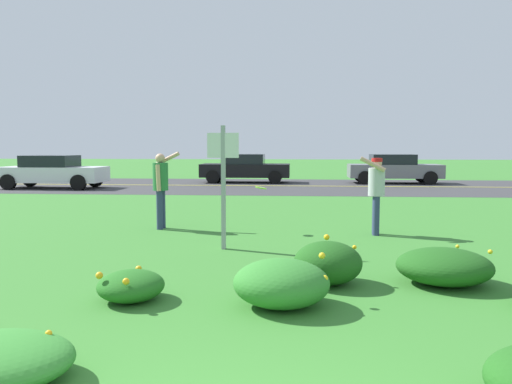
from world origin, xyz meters
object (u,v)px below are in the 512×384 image
person_thrower_green_shirt (161,184)px  car_gray_center_right (394,169)px  frisbee_lime (261,188)px  car_black_center_left (245,168)px  person_catcher_red_cap_gray_shirt (376,188)px  car_white_leftmost (52,172)px  sign_post_near_path (223,174)px

person_thrower_green_shirt → car_gray_center_right: (7.81, 14.73, -0.27)m
frisbee_lime → car_black_center_left: (-1.92, 14.99, -0.22)m
person_catcher_red_cap_gray_shirt → car_white_leftmost: person_catcher_red_cap_gray_shirt is taller
car_black_center_left → car_gray_center_right: size_ratio=1.00×
person_catcher_red_cap_gray_shirt → car_black_center_left: person_catcher_red_cap_gray_shirt is taller
person_thrower_green_shirt → car_gray_center_right: size_ratio=0.38×
sign_post_near_path → car_black_center_left: bearing=94.7°
person_catcher_red_cap_gray_shirt → car_gray_center_right: size_ratio=0.36×
person_catcher_red_cap_gray_shirt → car_black_center_left: size_ratio=0.36×
frisbee_lime → car_black_center_left: car_black_center_left is taller
sign_post_near_path → car_gray_center_right: 17.92m
car_white_leftmost → car_black_center_left: size_ratio=1.00×
frisbee_lime → car_gray_center_right: car_gray_center_right is taller
car_gray_center_right → sign_post_near_path: bearing=-109.9°
sign_post_near_path → frisbee_lime: size_ratio=9.03×
sign_post_near_path → car_white_leftmost: size_ratio=0.49×
person_catcher_red_cap_gray_shirt → car_black_center_left: bearing=106.0°
person_catcher_red_cap_gray_shirt → frisbee_lime: bearing=177.3°
person_thrower_green_shirt → car_gray_center_right: 16.67m
sign_post_near_path → person_catcher_red_cap_gray_shirt: bearing=30.5°
car_white_leftmost → car_black_center_left: (8.08, 4.31, 0.00)m
person_thrower_green_shirt → frisbee_lime: person_thrower_green_shirt is taller
car_black_center_left → sign_post_near_path: bearing=-85.3°
person_thrower_green_shirt → car_black_center_left: size_ratio=0.38×
car_black_center_left → car_gray_center_right: (7.47, 0.00, 0.00)m
frisbee_lime → car_black_center_left: size_ratio=0.05×
sign_post_near_path → person_thrower_green_shirt: size_ratio=1.28×
person_catcher_red_cap_gray_shirt → sign_post_near_path: bearing=-149.5°
sign_post_near_path → frisbee_lime: 1.97m
person_catcher_red_cap_gray_shirt → frisbee_lime: person_catcher_red_cap_gray_shirt is taller
person_catcher_red_cap_gray_shirt → car_gray_center_right: 15.43m
car_white_leftmost → car_black_center_left: 9.16m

